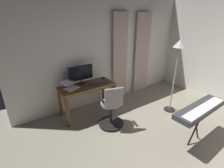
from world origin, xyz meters
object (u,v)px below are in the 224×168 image
computer_monitor (81,74)px  laptop (70,86)px  office_chair (112,108)px  piano_keyboard (201,109)px  floor_lamp (178,56)px  computer_mouse (104,78)px  desk (87,90)px  computer_keyboard (99,83)px

computer_monitor → laptop: bearing=20.8°
office_chair → computer_monitor: bearing=118.7°
piano_keyboard → floor_lamp: floor_lamp is taller
computer_mouse → piano_keyboard: computer_mouse is taller
computer_mouse → floor_lamp: size_ratio=0.06×
computer_monitor → piano_keyboard: size_ratio=0.48×
office_chair → laptop: office_chair is taller
desk → laptop: size_ratio=3.12×
computer_monitor → piano_keyboard: (-1.28, 2.23, -0.28)m
laptop → floor_lamp: size_ratio=0.23×
piano_keyboard → computer_keyboard: bearing=-66.8°
computer_keyboard → piano_keyboard: size_ratio=0.32×
office_chair → computer_mouse: bearing=83.4°
desk → computer_keyboard: 0.31m
computer_monitor → laptop: 0.41m
laptop → office_chair: bearing=102.5°
computer_keyboard → computer_mouse: size_ratio=4.06×
computer_monitor → floor_lamp: bearing=146.1°
office_chair → computer_monitor: size_ratio=1.61×
office_chair → computer_mouse: size_ratio=9.68×
office_chair → computer_mouse: office_chair is taller
computer_keyboard → floor_lamp: floor_lamp is taller
computer_keyboard → computer_mouse: 0.36m
computer_keyboard → laptop: (0.67, -0.12, 0.04)m
desk → floor_lamp: floor_lamp is taller
desk → computer_keyboard: size_ratio=3.16×
computer_mouse → piano_keyboard: 2.31m
computer_keyboard → office_chair: bearing=82.1°
office_chair → laptop: 1.06m
computer_monitor → laptop: (0.34, 0.13, -0.20)m
piano_keyboard → floor_lamp: (-0.56, -0.99, 0.70)m
office_chair → piano_keyboard: bearing=-35.6°
laptop → floor_lamp: bearing=131.0°
office_chair → piano_keyboard: (-1.04, 1.27, 0.25)m
computer_monitor → computer_mouse: size_ratio=6.01×
office_chair → laptop: bearing=139.6°
computer_keyboard → floor_lamp: bearing=146.8°
office_chair → computer_monitor: (0.23, -0.96, 0.54)m
computer_keyboard → laptop: size_ratio=0.99×
computer_monitor → piano_keyboard: bearing=119.8°
desk → piano_keyboard: (-1.22, 2.05, 0.08)m
computer_keyboard → laptop: laptop is taller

